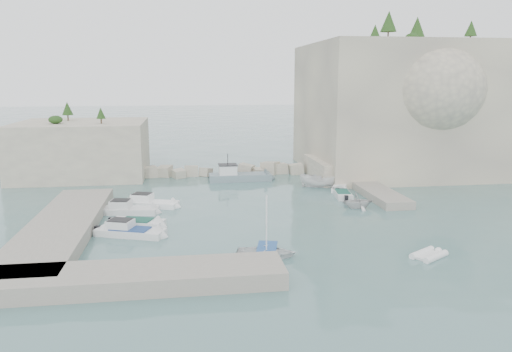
{
  "coord_description": "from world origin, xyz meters",
  "views": [
    {
      "loc": [
        -6.97,
        -41.81,
        12.44
      ],
      "look_at": [
        0.0,
        6.0,
        3.0
      ],
      "focal_mm": 35.0,
      "sensor_mm": 36.0,
      "label": 1
    }
  ],
  "objects": [
    {
      "name": "ground",
      "position": [
        0.0,
        0.0,
        0.0
      ],
      "size": [
        400.0,
        400.0,
        0.0
      ],
      "primitive_type": "plane",
      "color": "slate",
      "rests_on": "ground"
    },
    {
      "name": "cliff_east",
      "position": [
        23.0,
        23.0,
        8.5
      ],
      "size": [
        26.0,
        22.0,
        17.0
      ],
      "primitive_type": "cube",
      "color": "beige",
      "rests_on": "ground"
    },
    {
      "name": "cliff_terrace",
      "position": [
        13.0,
        18.0,
        1.25
      ],
      "size": [
        8.0,
        10.0,
        2.5
      ],
      "primitive_type": "cube",
      "color": "beige",
      "rests_on": "ground"
    },
    {
      "name": "outcrop_west",
      "position": [
        -20.0,
        25.0,
        3.5
      ],
      "size": [
        16.0,
        14.0,
        7.0
      ],
      "primitive_type": "cube",
      "color": "beige",
      "rests_on": "ground"
    },
    {
      "name": "quay_west",
      "position": [
        -17.0,
        -1.0,
        0.55
      ],
      "size": [
        5.0,
        24.0,
        1.1
      ],
      "primitive_type": "cube",
      "color": "#9E9689",
      "rests_on": "ground"
    },
    {
      "name": "quay_south",
      "position": [
        -10.0,
        -12.5,
        0.55
      ],
      "size": [
        18.0,
        4.0,
        1.1
      ],
      "primitive_type": "cube",
      "color": "#9E9689",
      "rests_on": "ground"
    },
    {
      "name": "ledge_east",
      "position": [
        13.5,
        10.0,
        0.4
      ],
      "size": [
        3.0,
        16.0,
        0.8
      ],
      "primitive_type": "cube",
      "color": "#9E9689",
      "rests_on": "ground"
    },
    {
      "name": "breakwater",
      "position": [
        -1.0,
        22.0,
        0.7
      ],
      "size": [
        28.0,
        3.0,
        1.4
      ],
      "primitive_type": "cube",
      "color": "beige",
      "rests_on": "ground"
    },
    {
      "name": "motorboat_c",
      "position": [
        -11.14,
        0.4,
        0.0
      ],
      "size": [
        5.42,
        3.5,
        0.7
      ],
      "primitive_type": null,
      "rotation": [
        0.0,
        0.0,
        -0.35
      ],
      "color": "white",
      "rests_on": "ground"
    },
    {
      "name": "motorboat_a",
      "position": [
        -10.44,
        7.08,
        0.0
      ],
      "size": [
        6.36,
        3.76,
        1.4
      ],
      "primitive_type": null,
      "rotation": [
        0.0,
        0.0,
        -0.34
      ],
      "color": "white",
      "rests_on": "ground"
    },
    {
      "name": "motorboat_d",
      "position": [
        -11.44,
        -2.2,
        0.0
      ],
      "size": [
        6.42,
        3.86,
        1.4
      ],
      "primitive_type": null,
      "rotation": [
        0.0,
        0.0,
        -0.35
      ],
      "color": "silver",
      "rests_on": "ground"
    },
    {
      "name": "motorboat_b",
      "position": [
        -12.22,
        4.77,
        0.0
      ],
      "size": [
        6.04,
        2.86,
        1.4
      ],
      "primitive_type": null,
      "rotation": [
        0.0,
        0.0,
        -0.17
      ],
      "color": "silver",
      "rests_on": "ground"
    },
    {
      "name": "rowboat",
      "position": [
        -1.37,
        -8.55,
        0.0
      ],
      "size": [
        4.79,
        3.91,
        0.87
      ],
      "primitive_type": "imported",
      "rotation": [
        0.0,
        0.0,
        1.33
      ],
      "color": "white",
      "rests_on": "ground"
    },
    {
      "name": "inflatable_dinghy",
      "position": [
        10.01,
        -10.33,
        0.0
      ],
      "size": [
        3.13,
        2.67,
        0.44
      ],
      "primitive_type": null,
      "rotation": [
        0.0,
        0.0,
        0.56
      ],
      "color": "white",
      "rests_on": "ground"
    },
    {
      "name": "tender_east_a",
      "position": [
        9.69,
        3.6,
        0.0
      ],
      "size": [
        3.24,
        2.83,
        1.65
      ],
      "primitive_type": "imported",
      "rotation": [
        0.0,
        0.0,
        1.61
      ],
      "color": "silver",
      "rests_on": "ground"
    },
    {
      "name": "tender_east_b",
      "position": [
        9.74,
        8.42,
        0.0
      ],
      "size": [
        2.2,
        4.81,
        0.7
      ],
      "primitive_type": null,
      "rotation": [
        0.0,
        0.0,
        1.44
      ],
      "color": "silver",
      "rests_on": "ground"
    },
    {
      "name": "tender_east_c",
      "position": [
        10.46,
        11.64,
        0.0
      ],
      "size": [
        3.07,
        4.51,
        0.7
      ],
      "primitive_type": null,
      "rotation": [
        0.0,
        0.0,
        1.14
      ],
      "color": "white",
      "rests_on": "ground"
    },
    {
      "name": "tender_east_d",
      "position": [
        8.6,
        13.34,
        0.0
      ],
      "size": [
        5.03,
        3.08,
        1.82
      ],
      "primitive_type": "imported",
      "rotation": [
        0.0,
        0.0,
        1.27
      ],
      "color": "silver",
      "rests_on": "ground"
    },
    {
      "name": "work_boat",
      "position": [
        -0.15,
        18.61,
        0.0
      ],
      "size": [
        8.42,
        2.49,
        2.2
      ],
      "primitive_type": null,
      "rotation": [
        0.0,
        0.0,
        0.0
      ],
      "color": "slate",
      "rests_on": "ground"
    },
    {
      "name": "rowboat_mast",
      "position": [
        -1.37,
        -8.55,
        2.53
      ],
      "size": [
        0.1,
        0.1,
        4.2
      ],
      "primitive_type": "cylinder",
      "color": "white",
      "rests_on": "rowboat"
    },
    {
      "name": "vegetation",
      "position": [
        17.83,
        24.4,
        17.93
      ],
      "size": [
        53.48,
        13.88,
        13.4
      ],
      "color": "#1E4219",
      "rests_on": "ground"
    }
  ]
}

